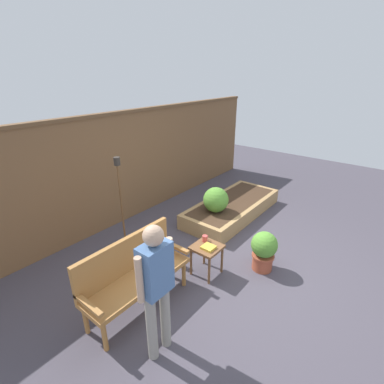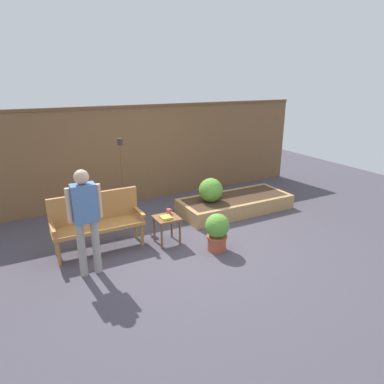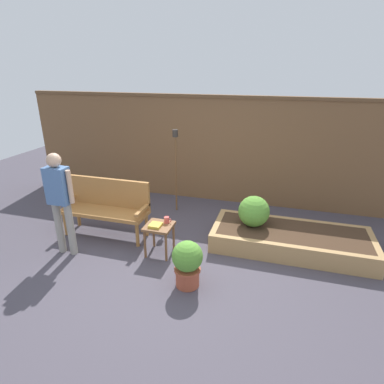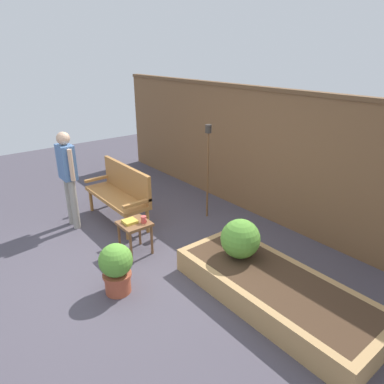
{
  "view_description": "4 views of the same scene",
  "coord_description": "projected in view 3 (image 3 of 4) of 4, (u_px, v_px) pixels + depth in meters",
  "views": [
    {
      "loc": [
        -3.24,
        -1.76,
        2.83
      ],
      "look_at": [
        0.31,
        1.09,
        0.89
      ],
      "focal_mm": 26.67,
      "sensor_mm": 36.0,
      "label": 1
    },
    {
      "loc": [
        -2.43,
        -4.56,
        2.69
      ],
      "look_at": [
        0.16,
        0.35,
        0.82
      ],
      "focal_mm": 31.46,
      "sensor_mm": 36.0,
      "label": 2
    },
    {
      "loc": [
        1.26,
        -3.6,
        2.64
      ],
      "look_at": [
        -0.08,
        0.98,
        0.76
      ],
      "focal_mm": 29.61,
      "sensor_mm": 36.0,
      "label": 3
    },
    {
      "loc": [
        3.48,
        -1.81,
        2.68
      ],
      "look_at": [
        0.15,
        0.86,
        0.95
      ],
      "focal_mm": 32.7,
      "sensor_mm": 36.0,
      "label": 4
    }
  ],
  "objects": [
    {
      "name": "fence_back",
      "position": [
        218.0,
        149.0,
        6.43
      ],
      "size": [
        8.4,
        0.14,
        2.16
      ],
      "color": "brown",
      "rests_on": "ground_plane"
    },
    {
      "name": "ground_plane",
      "position": [
        178.0,
        266.0,
        4.51
      ],
      "size": [
        14.0,
        14.0,
        0.0
      ],
      "primitive_type": "plane",
      "color": "#47424C"
    },
    {
      "name": "tiki_torch",
      "position": [
        176.0,
        156.0,
        5.9
      ],
      "size": [
        0.1,
        0.1,
        1.6
      ],
      "color": "brown",
      "rests_on": "ground_plane"
    },
    {
      "name": "person_by_bench",
      "position": [
        60.0,
        196.0,
        4.52
      ],
      "size": [
        0.47,
        0.2,
        1.56
      ],
      "color": "gray",
      "rests_on": "ground_plane"
    },
    {
      "name": "book_on_table",
      "position": [
        156.0,
        225.0,
        4.62
      ],
      "size": [
        0.17,
        0.18,
        0.04
      ],
      "primitive_type": "cube",
      "rotation": [
        0.0,
        0.0,
        -0.01
      ],
      "color": "gold",
      "rests_on": "side_table"
    },
    {
      "name": "garden_bench",
      "position": [
        107.0,
        203.0,
        5.25
      ],
      "size": [
        1.44,
        0.48,
        0.94
      ],
      "color": "#A87038",
      "rests_on": "ground_plane"
    },
    {
      "name": "side_table",
      "position": [
        159.0,
        230.0,
        4.69
      ],
      "size": [
        0.4,
        0.4,
        0.48
      ],
      "color": "brown",
      "rests_on": "ground_plane"
    },
    {
      "name": "potted_boxwood",
      "position": [
        187.0,
        262.0,
        4.0
      ],
      "size": [
        0.4,
        0.4,
        0.63
      ],
      "color": "#A84C33",
      "rests_on": "ground_plane"
    },
    {
      "name": "raised_planter_bed",
      "position": [
        290.0,
        240.0,
        4.92
      ],
      "size": [
        2.4,
        1.0,
        0.3
      ],
      "color": "#AD8451",
      "rests_on": "ground_plane"
    },
    {
      "name": "shrub_near_bench",
      "position": [
        254.0,
        211.0,
        4.95
      ],
      "size": [
        0.49,
        0.49,
        0.49
      ],
      "color": "brown",
      "rests_on": "raised_planter_bed"
    },
    {
      "name": "cup_on_table",
      "position": [
        167.0,
        220.0,
        4.71
      ],
      "size": [
        0.12,
        0.08,
        0.1
      ],
      "color": "#CC4C47",
      "rests_on": "side_table"
    }
  ]
}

